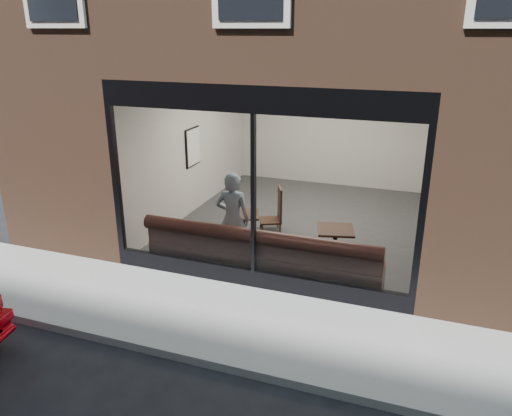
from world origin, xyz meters
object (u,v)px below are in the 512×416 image
(cafe_table_left, at_px, (243,214))
(cafe_chair_left, at_px, (270,221))
(banquette, at_px, (262,263))
(cafe_table_right, at_px, (336,230))
(person, at_px, (233,219))

(cafe_table_left, distance_m, cafe_chair_left, 1.21)
(banquette, height_order, cafe_table_right, cafe_table_right)
(person, relative_size, cafe_table_right, 2.78)
(person, height_order, cafe_table_right, person)
(banquette, relative_size, person, 2.39)
(banquette, bearing_deg, person, 155.12)
(banquette, height_order, person, person)
(person, distance_m, cafe_chair_left, 1.72)
(cafe_chair_left, bearing_deg, cafe_table_right, 116.95)
(banquette, distance_m, cafe_table_right, 1.37)
(banquette, xyz_separation_m, person, (-0.63, 0.29, 0.61))
(person, distance_m, cafe_table_left, 0.52)
(banquette, bearing_deg, cafe_chair_left, 103.95)
(cafe_table_left, distance_m, cafe_table_right, 1.74)
(banquette, distance_m, person, 0.93)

